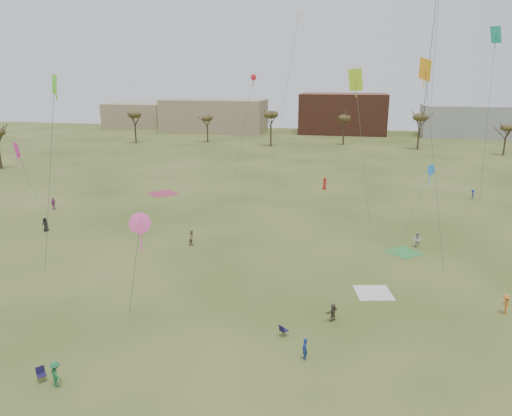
% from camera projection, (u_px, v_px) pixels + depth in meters
% --- Properties ---
extents(ground, '(260.00, 260.00, 0.00)m').
position_uv_depth(ground, '(223.00, 323.00, 34.72)').
color(ground, '#344816').
rests_on(ground, ground).
extents(flyer_near_center, '(1.18, 1.03, 1.59)m').
position_uv_depth(flyer_near_center, '(56.00, 374.00, 27.54)').
color(flyer_near_center, '#23693E').
rests_on(flyer_near_center, ground).
extents(flyer_near_right, '(0.53, 0.63, 1.48)m').
position_uv_depth(flyer_near_right, '(305.00, 349.00, 30.16)').
color(flyer_near_right, navy).
rests_on(flyer_near_right, ground).
extents(spectator_fore_b, '(0.90, 1.01, 1.74)m').
position_uv_depth(spectator_fore_b, '(192.00, 238.00, 50.28)').
color(spectator_fore_b, tan).
rests_on(spectator_fore_b, ground).
extents(spectator_fore_c, '(1.09, 1.25, 1.37)m').
position_uv_depth(spectator_fore_c, '(333.00, 312.00, 34.92)').
color(spectator_fore_c, brown).
rests_on(spectator_fore_c, ground).
extents(flyer_mid_a, '(0.85, 0.61, 1.62)m').
position_uv_depth(flyer_mid_a, '(45.00, 224.00, 54.88)').
color(flyer_mid_a, black).
rests_on(flyer_mid_a, ground).
extents(flyer_mid_b, '(0.62, 1.03, 1.56)m').
position_uv_depth(flyer_mid_b, '(506.00, 304.00, 35.93)').
color(flyer_mid_b, '#C77125').
rests_on(flyer_mid_b, ground).
extents(spectator_mid_d, '(0.45, 1.01, 1.71)m').
position_uv_depth(spectator_mid_d, '(53.00, 203.00, 63.65)').
color(spectator_mid_d, '#A6458C').
rests_on(spectator_mid_d, ground).
extents(spectator_mid_e, '(1.04, 1.05, 1.71)m').
position_uv_depth(spectator_mid_e, '(417.00, 240.00, 49.68)').
color(spectator_mid_e, silver).
rests_on(spectator_mid_e, ground).
extents(flyer_far_b, '(0.98, 1.09, 1.87)m').
position_uv_depth(flyer_far_b, '(325.00, 183.00, 74.89)').
color(flyer_far_b, red).
rests_on(flyer_far_b, ground).
extents(flyer_far_c, '(0.78, 1.02, 1.39)m').
position_uv_depth(flyer_far_c, '(472.00, 195.00, 68.94)').
color(flyer_far_c, navy).
rests_on(flyer_far_c, ground).
extents(blanket_cream, '(3.48, 3.48, 0.03)m').
position_uv_depth(blanket_cream, '(373.00, 293.00, 39.52)').
color(blanket_cream, white).
rests_on(blanket_cream, ground).
extents(blanket_plum, '(5.27, 5.27, 0.03)m').
position_uv_depth(blanket_plum, '(163.00, 194.00, 72.33)').
color(blanket_plum, '#A23250').
rests_on(blanket_plum, ground).
extents(blanket_olive, '(4.05, 4.05, 0.03)m').
position_uv_depth(blanket_olive, '(404.00, 252.00, 48.47)').
color(blanket_olive, '#338E3F').
rests_on(blanket_olive, ground).
extents(camp_chair_left, '(0.74, 0.74, 0.87)m').
position_uv_depth(camp_chair_left, '(42.00, 377.00, 28.12)').
color(camp_chair_left, '#19153C').
rests_on(camp_chair_left, ground).
extents(camp_chair_center, '(0.73, 0.74, 0.87)m').
position_uv_depth(camp_chair_center, '(284.00, 332.00, 33.00)').
color(camp_chair_center, '#15153B').
rests_on(camp_chair_center, ground).
extents(kites_aloft, '(71.16, 64.06, 27.77)m').
position_uv_depth(kites_aloft, '(285.00, 74.00, 60.83)').
color(kites_aloft, '#5BD124').
rests_on(kites_aloft, ground).
extents(tree_line, '(117.44, 49.32, 8.91)m').
position_uv_depth(tree_line, '(304.00, 122.00, 107.82)').
color(tree_line, '#3A2B1E').
rests_on(tree_line, ground).
extents(building_tan, '(32.00, 14.00, 10.00)m').
position_uv_depth(building_tan, '(214.00, 116.00, 148.48)').
color(building_tan, '#937F60').
rests_on(building_tan, ground).
extents(building_brick, '(26.00, 16.00, 12.00)m').
position_uv_depth(building_brick, '(343.00, 113.00, 145.07)').
color(building_brick, brown).
rests_on(building_brick, ground).
extents(building_grey, '(24.00, 12.00, 9.00)m').
position_uv_depth(building_grey, '(465.00, 121.00, 136.73)').
color(building_grey, gray).
rests_on(building_grey, ground).
extents(building_tan_west, '(20.00, 12.00, 8.00)m').
position_uv_depth(building_tan_west, '(136.00, 116.00, 161.23)').
color(building_tan_west, '#937F60').
rests_on(building_tan_west, ground).
extents(radio_tower, '(1.51, 1.72, 41.00)m').
position_uv_depth(radio_tower, '(430.00, 69.00, 141.25)').
color(radio_tower, '#9EA3A8').
rests_on(radio_tower, ground).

